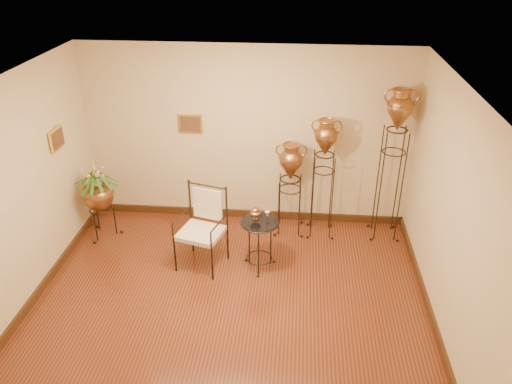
# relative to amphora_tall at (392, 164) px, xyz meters

# --- Properties ---
(ground) EXTENTS (5.00, 5.00, 0.00)m
(ground) POSITION_rel_amphora_tall_xyz_m (-2.15, -2.15, -1.19)
(ground) COLOR maroon
(ground) RESTS_ON ground
(room_shell) EXTENTS (5.02, 5.02, 2.81)m
(room_shell) POSITION_rel_amphora_tall_xyz_m (-2.16, -2.14, 0.54)
(room_shell) COLOR #CEAE84
(room_shell) RESTS_ON ground
(amphora_tall) EXTENTS (0.60, 0.60, 2.33)m
(amphora_tall) POSITION_rel_amphora_tall_xyz_m (0.00, 0.00, 0.00)
(amphora_tall) COLOR black
(amphora_tall) RESTS_ON ground
(amphora_mid) EXTENTS (0.46, 0.46, 1.88)m
(amphora_mid) POSITION_rel_amphora_tall_xyz_m (-0.98, -0.03, -0.24)
(amphora_mid) COLOR black
(amphora_mid) RESTS_ON ground
(amphora_short) EXTENTS (0.45, 0.45, 1.48)m
(amphora_short) POSITION_rel_amphora_tall_xyz_m (-1.46, 0.00, -0.45)
(amphora_short) COLOR black
(amphora_short) RESTS_ON ground
(planter_urn) EXTENTS (0.71, 0.71, 1.31)m
(planter_urn) POSITION_rel_amphora_tall_xyz_m (-4.30, -0.41, -0.46)
(planter_urn) COLOR black
(planter_urn) RESTS_ON ground
(armchair) EXTENTS (0.79, 0.76, 1.15)m
(armchair) POSITION_rel_amphora_tall_xyz_m (-2.64, -1.04, -0.61)
(armchair) COLOR black
(armchair) RESTS_ON ground
(side_table) EXTENTS (0.56, 0.56, 0.94)m
(side_table) POSITION_rel_amphora_tall_xyz_m (-1.84, -1.01, -0.80)
(side_table) COLOR black
(side_table) RESTS_ON ground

